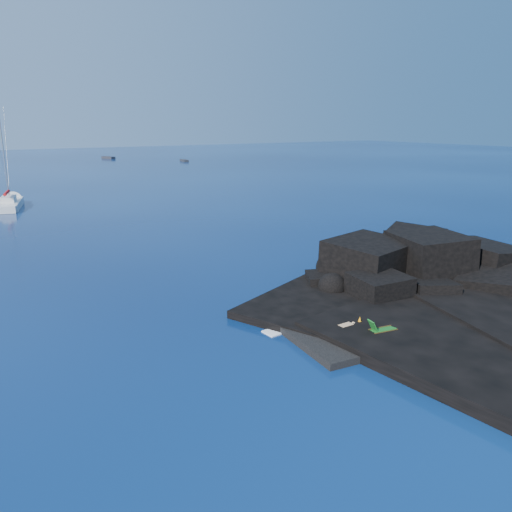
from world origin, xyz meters
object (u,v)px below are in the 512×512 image
(sailboat, at_px, (10,208))
(sunbather, at_px, (346,326))
(distant_boat_b, at_px, (184,161))
(marker_cone, at_px, (360,322))
(distant_boat_a, at_px, (108,159))
(deck_chair, at_px, (383,326))

(sailboat, relative_size, sunbather, 6.24)
(sunbather, bearing_deg, distant_boat_b, 68.00)
(marker_cone, height_order, distant_boat_a, marker_cone)
(sailboat, xyz_separation_m, distant_boat_a, (35.64, 79.97, 0.00))
(deck_chair, bearing_deg, marker_cone, 108.19)
(sailboat, bearing_deg, distant_boat_a, 79.15)
(deck_chair, xyz_separation_m, distant_boat_b, (39.62, 111.60, -0.83))
(sunbather, distance_m, distant_boat_a, 134.46)
(deck_chair, relative_size, marker_cone, 2.65)
(deck_chair, xyz_separation_m, distant_boat_a, (25.15, 133.30, -0.83))
(sailboat, height_order, marker_cone, sailboat)
(sunbather, distance_m, marker_cone, 0.91)
(marker_cone, relative_size, distant_boat_a, 0.11)
(deck_chair, relative_size, distant_boat_b, 0.35)
(distant_boat_a, distance_m, distant_boat_b, 26.08)
(distant_boat_a, bearing_deg, marker_cone, -120.85)
(sunbather, height_order, distant_boat_b, sunbather)
(marker_cone, height_order, distant_boat_b, marker_cone)
(deck_chair, bearing_deg, distant_boat_b, 79.79)
(marker_cone, relative_size, distant_boat_b, 0.13)
(sailboat, relative_size, marker_cone, 23.71)
(sailboat, relative_size, deck_chair, 8.96)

